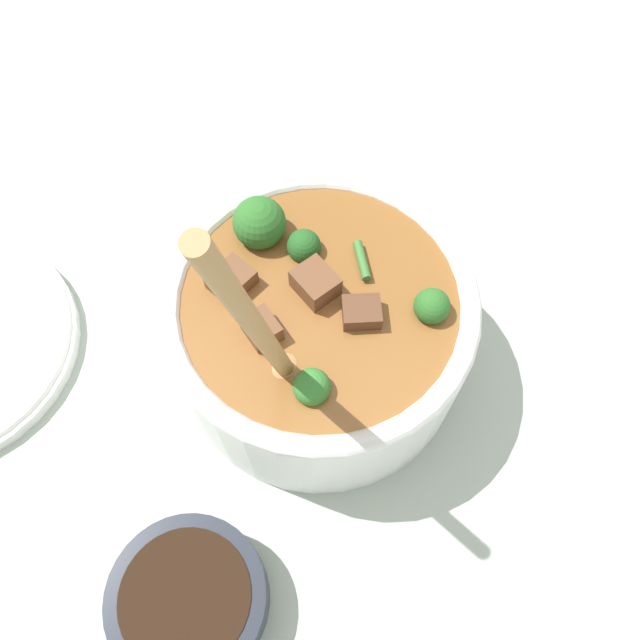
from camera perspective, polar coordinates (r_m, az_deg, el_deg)
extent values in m
plane|color=#ADBCAD|center=(0.54, 0.00, -3.45)|extent=(4.00, 4.00, 0.00)
cylinder|color=white|center=(0.49, 0.00, -1.07)|extent=(0.23, 0.23, 0.10)
torus|color=white|center=(0.45, 0.00, 1.77)|extent=(0.23, 0.23, 0.02)
cylinder|color=brown|center=(0.48, 0.00, -0.19)|extent=(0.21, 0.21, 0.07)
sphere|color=#2D6B28|center=(0.44, 10.19, 1.26)|extent=(0.03, 0.03, 0.03)
cylinder|color=#6B9956|center=(0.46, 9.82, 0.13)|extent=(0.01, 0.01, 0.01)
sphere|color=#2D6B28|center=(0.47, -5.56, 8.84)|extent=(0.04, 0.04, 0.04)
cylinder|color=#6B9956|center=(0.49, -5.27, 6.84)|extent=(0.01, 0.01, 0.02)
sphere|color=#235B23|center=(0.47, -1.49, 6.77)|extent=(0.03, 0.03, 0.03)
cylinder|color=#6B9956|center=(0.48, -1.44, 5.52)|extent=(0.01, 0.01, 0.01)
sphere|color=#387F33|center=(0.41, -0.76, -6.12)|extent=(0.03, 0.03, 0.03)
cylinder|color=#6B9956|center=(0.43, -0.73, -7.01)|extent=(0.01, 0.01, 0.01)
cube|color=brown|center=(0.44, 3.92, 0.75)|extent=(0.03, 0.03, 0.02)
cube|color=brown|center=(0.43, -5.37, -0.87)|extent=(0.03, 0.03, 0.02)
cube|color=brown|center=(0.46, -8.05, 3.38)|extent=(0.04, 0.03, 0.02)
cube|color=brown|center=(0.45, -0.42, 3.27)|extent=(0.04, 0.04, 0.02)
cylinder|color=#3D7533|center=(0.46, 3.86, 5.47)|extent=(0.03, 0.02, 0.01)
ellipsoid|color=#A87A47|center=(0.43, -3.64, -4.30)|extent=(0.04, 0.03, 0.01)
cylinder|color=#A87A47|center=(0.33, -6.68, -0.25)|extent=(0.06, 0.02, 0.21)
cylinder|color=#232833|center=(0.48, -12.11, -23.52)|extent=(0.11, 0.11, 0.04)
cylinder|color=black|center=(0.47, -12.45, -23.39)|extent=(0.09, 0.09, 0.01)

